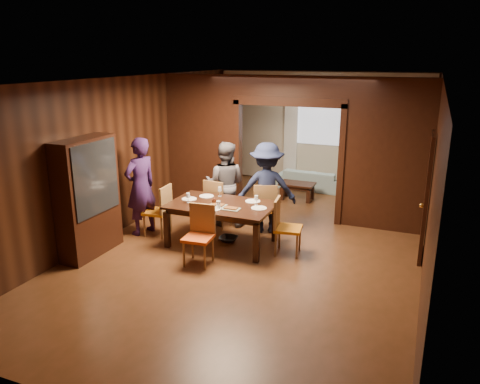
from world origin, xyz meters
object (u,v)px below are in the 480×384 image
at_px(chair_near, 198,236).
at_px(coffee_table, 297,191).
at_px(person_grey, 225,184).
at_px(hutch, 88,197).
at_px(person_navy, 267,188).
at_px(dining_table, 222,224).
at_px(sofa, 312,179).
at_px(chair_right, 288,227).
at_px(chair_far_r, 265,207).
at_px(chair_far_l, 219,203).
at_px(chair_left, 157,210).
at_px(person_purple, 141,186).

bearing_deg(chair_near, coffee_table, 77.82).
bearing_deg(person_grey, hutch, 45.02).
bearing_deg(person_navy, person_grey, -22.75).
bearing_deg(dining_table, person_grey, 110.48).
xyz_separation_m(dining_table, chair_near, (-0.01, -0.90, 0.10)).
height_order(sofa, dining_table, dining_table).
distance_m(person_grey, coffee_table, 2.42).
bearing_deg(chair_right, dining_table, 84.88).
relative_size(coffee_table, chair_right, 0.82).
relative_size(dining_table, chair_far_r, 1.89).
distance_m(chair_right, chair_far_l, 1.82).
bearing_deg(hutch, person_navy, 41.36).
height_order(coffee_table, chair_right, chair_right).
distance_m(person_grey, chair_left, 1.43).
xyz_separation_m(person_purple, person_grey, (1.26, 1.04, -0.08)).
distance_m(dining_table, chair_far_l, 0.94).
bearing_deg(person_purple, person_navy, 133.05).
distance_m(chair_far_l, hutch, 2.55).
distance_m(person_grey, person_navy, 0.88).
xyz_separation_m(sofa, hutch, (-2.52, -5.35, 0.75)).
xyz_separation_m(person_navy, chair_right, (0.70, -0.88, -0.38)).
relative_size(chair_right, chair_near, 1.00).
xyz_separation_m(person_grey, hutch, (-1.54, -2.18, 0.16)).
distance_m(person_purple, dining_table, 1.72).
relative_size(person_navy, sofa, 1.01).
distance_m(person_purple, chair_right, 2.88).
relative_size(person_grey, chair_far_l, 1.73).
height_order(chair_right, chair_far_r, same).
bearing_deg(person_purple, chair_right, 110.54).
bearing_deg(chair_right, person_grey, 52.13).
bearing_deg(chair_near, dining_table, 84.70).
height_order(coffee_table, chair_left, chair_left).
height_order(person_grey, sofa, person_grey).
distance_m(person_purple, person_grey, 1.64).
bearing_deg(chair_far_l, hutch, 61.61).
distance_m(sofa, chair_right, 4.15).
bearing_deg(person_grey, sofa, -116.97).
xyz_separation_m(person_navy, sofa, (0.10, 3.22, -0.61)).
height_order(chair_right, hutch, hutch).
bearing_deg(person_grey, coffee_table, -121.96).
relative_size(chair_right, hutch, 0.48).
distance_m(dining_table, chair_near, 0.91).
bearing_deg(person_purple, dining_table, 110.51).
xyz_separation_m(person_grey, chair_right, (1.58, -0.93, -0.35)).
relative_size(sofa, coffee_table, 2.14).
height_order(dining_table, coffee_table, dining_table).
relative_size(chair_left, chair_far_r, 1.00).
relative_size(chair_near, hutch, 0.48).
height_order(person_grey, chair_far_l, person_grey).
relative_size(chair_left, hutch, 0.48).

